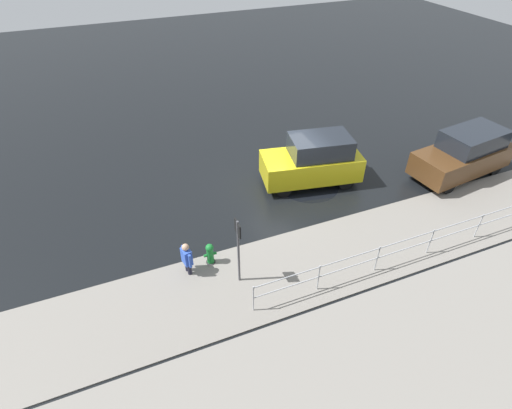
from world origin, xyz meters
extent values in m
plane|color=black|center=(0.00, 0.00, 0.00)|extent=(60.00, 60.00, 0.00)
cube|color=gray|center=(0.00, 4.20, 0.02)|extent=(24.00, 3.20, 0.04)
cube|color=yellow|center=(-1.07, 0.08, 0.79)|extent=(4.14, 2.38, 0.99)
cube|color=#1E232B|center=(-1.38, 0.14, 1.67)|extent=(2.57, 1.90, 0.77)
cylinder|color=black|center=(0.32, 0.55, 0.30)|extent=(0.63, 0.33, 0.60)
cylinder|color=black|center=(0.06, -0.85, 0.30)|extent=(0.63, 0.33, 0.60)
cylinder|color=black|center=(-2.21, 1.02, 0.30)|extent=(0.63, 0.33, 0.60)
cylinder|color=black|center=(-2.47, -0.39, 0.30)|extent=(0.63, 0.33, 0.60)
cube|color=#513319|center=(-7.13, 1.91, 0.77)|extent=(4.48, 2.24, 0.95)
cube|color=#1E232B|center=(-7.48, 1.87, 1.61)|extent=(2.74, 1.83, 0.73)
cylinder|color=black|center=(-5.81, 2.81, 0.30)|extent=(0.62, 0.29, 0.60)
cylinder|color=black|center=(-5.64, 1.35, 0.30)|extent=(0.62, 0.29, 0.60)
cylinder|color=black|center=(-8.63, 2.48, 0.30)|extent=(0.62, 0.29, 0.60)
cylinder|color=black|center=(-8.46, 1.02, 0.30)|extent=(0.62, 0.29, 0.60)
cylinder|color=#197A2D|center=(4.04, 2.96, 0.31)|extent=(0.22, 0.22, 0.62)
sphere|color=#197A2D|center=(4.04, 2.96, 0.67)|extent=(0.26, 0.26, 0.26)
cylinder|color=#197A2D|center=(3.88, 2.96, 0.38)|extent=(0.10, 0.09, 0.09)
cylinder|color=#197A2D|center=(4.20, 2.96, 0.38)|extent=(0.10, 0.09, 0.09)
cylinder|color=#2D2D2D|center=(4.04, 2.96, 0.03)|extent=(0.31, 0.31, 0.06)
cube|color=blue|center=(4.81, 3.11, 0.73)|extent=(0.30, 0.40, 0.55)
sphere|color=tan|center=(4.81, 3.11, 1.11)|extent=(0.22, 0.22, 0.22)
cylinder|color=#1E1E2D|center=(4.83, 3.02, 0.23)|extent=(0.13, 0.13, 0.45)
cylinder|color=#1E1E2D|center=(4.79, 3.20, 0.23)|extent=(0.13, 0.13, 0.45)
cylinder|color=blue|center=(4.85, 2.87, 0.73)|extent=(0.09, 0.09, 0.50)
cylinder|color=blue|center=(4.76, 3.34, 0.73)|extent=(0.09, 0.09, 0.50)
cylinder|color=#B7BABF|center=(-4.77, 5.23, 0.53)|extent=(0.04, 0.04, 1.05)
cylinder|color=#B7BABF|center=(-2.71, 5.23, 0.53)|extent=(0.04, 0.04, 1.05)
cylinder|color=#B7BABF|center=(-0.65, 5.23, 0.53)|extent=(0.04, 0.04, 1.05)
cylinder|color=#B7BABF|center=(1.41, 5.23, 0.53)|extent=(0.04, 0.04, 1.05)
cylinder|color=#B7BABF|center=(3.47, 5.23, 0.53)|extent=(0.04, 0.04, 1.05)
cylinder|color=#B7BABF|center=(-1.68, 5.23, 1.00)|extent=(10.30, 0.04, 0.04)
cylinder|color=#B7BABF|center=(-1.68, 5.23, 0.58)|extent=(10.30, 0.04, 0.04)
cylinder|color=#4C4C51|center=(3.44, 4.01, 1.20)|extent=(0.07, 0.07, 2.40)
cube|color=black|center=(3.44, 4.01, 2.15)|extent=(0.04, 0.44, 0.44)
cylinder|color=black|center=(-0.96, 0.23, 0.00)|extent=(2.50, 2.50, 0.01)
camera|label=1|loc=(6.07, 11.88, 9.44)|focal=28.00mm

